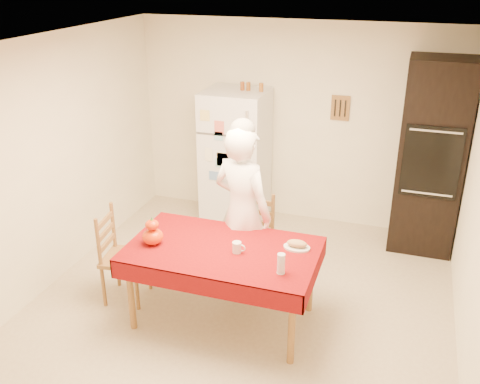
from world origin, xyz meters
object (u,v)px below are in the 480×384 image
at_px(bread_plate, 297,247).
at_px(chair_far, 252,234).
at_px(dining_table, 223,255).
at_px(seated_woman, 242,212).
at_px(oven_cabinet, 431,158).
at_px(wine_glass, 281,264).
at_px(pumpkin_lower, 153,236).
at_px(refrigerator, 236,158).
at_px(coffee_mug, 237,247).
at_px(chair_left, 118,252).

bearing_deg(bread_plate, chair_far, 135.29).
bearing_deg(dining_table, seated_woman, 88.47).
bearing_deg(bread_plate, oven_cabinet, 60.04).
bearing_deg(dining_table, wine_glass, -21.72).
relative_size(oven_cabinet, dining_table, 1.29).
height_order(seated_woman, pumpkin_lower, seated_woman).
relative_size(refrigerator, chair_far, 1.79).
relative_size(refrigerator, bread_plate, 7.08).
bearing_deg(refrigerator, dining_table, -74.48).
xyz_separation_m(coffee_mug, bread_plate, (0.48, 0.23, -0.04)).
height_order(refrigerator, chair_far, refrigerator).
height_order(chair_left, pumpkin_lower, chair_left).
bearing_deg(refrigerator, coffee_mug, -71.01).
xyz_separation_m(refrigerator, pumpkin_lower, (-0.06, -2.15, -0.02)).
bearing_deg(dining_table, refrigerator, 105.52).
xyz_separation_m(refrigerator, wine_glass, (1.16, -2.27, -0.00)).
height_order(dining_table, pumpkin_lower, pumpkin_lower).
relative_size(chair_left, seated_woman, 0.54).
bearing_deg(chair_left, seated_woman, -73.83).
xyz_separation_m(refrigerator, dining_table, (0.57, -2.04, -0.16)).
bearing_deg(refrigerator, chair_left, -104.70).
bearing_deg(refrigerator, oven_cabinet, 1.18).
relative_size(oven_cabinet, seated_woman, 1.25).
xyz_separation_m(refrigerator, coffee_mug, (0.71, -2.07, -0.04)).
height_order(dining_table, chair_left, chair_left).
bearing_deg(chair_left, chair_far, -64.37).
bearing_deg(chair_far, wine_glass, -56.03).
distance_m(chair_left, seated_woman, 1.27).
distance_m(seated_woman, bread_plate, 0.71).
bearing_deg(oven_cabinet, refrigerator, -178.82).
height_order(oven_cabinet, wine_glass, oven_cabinet).
relative_size(dining_table, pumpkin_lower, 8.82).
relative_size(wine_glass, bread_plate, 0.73).
bearing_deg(chair_left, oven_cabinet, -62.09).
relative_size(chair_left, wine_glass, 5.40).
height_order(refrigerator, seated_woman, seated_woman).
height_order(coffee_mug, pumpkin_lower, pumpkin_lower).
bearing_deg(refrigerator, bread_plate, -56.87).
distance_m(refrigerator, coffee_mug, 2.19).
bearing_deg(chair_far, dining_table, -87.46).
relative_size(pumpkin_lower, wine_glass, 1.09).
xyz_separation_m(coffee_mug, pumpkin_lower, (-0.77, -0.09, 0.02)).
relative_size(refrigerator, pumpkin_lower, 8.82).
bearing_deg(wine_glass, refrigerator, 117.07).
bearing_deg(pumpkin_lower, chair_far, 53.74).
relative_size(pumpkin_lower, bread_plate, 0.80).
distance_m(pumpkin_lower, bread_plate, 1.30).
xyz_separation_m(dining_table, wine_glass, (0.60, -0.24, 0.16)).
relative_size(dining_table, coffee_mug, 17.00).
distance_m(refrigerator, chair_far, 1.43).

